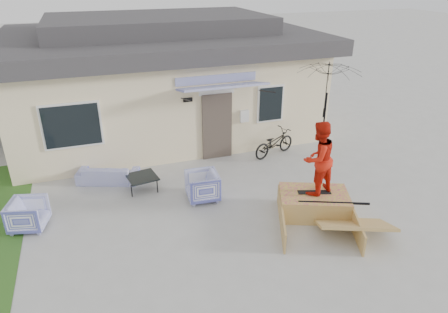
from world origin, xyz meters
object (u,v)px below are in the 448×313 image
object	(u,v)px
coffee_table	(143,182)
patio_umbrella	(326,104)
skater	(318,157)
skate_ramp	(314,204)
loveseat	(108,171)
bicycle	(274,140)
armchair_right	(202,185)
skateboard	(314,192)
armchair_left	(28,213)

from	to	relation	value
coffee_table	patio_umbrella	world-z (taller)	patio_umbrella
patio_umbrella	skater	size ratio (longest dim) A/B	1.21
patio_umbrella	skate_ramp	world-z (taller)	patio_umbrella
loveseat	bicycle	world-z (taller)	bicycle
loveseat	armchair_right	size ratio (longest dim) A/B	2.04
skateboard	armchair_left	bearing A→B (deg)	-175.00
skate_ramp	skateboard	distance (m)	0.30
patio_umbrella	loveseat	bearing A→B (deg)	175.98
skate_ramp	skater	bearing A→B (deg)	90.00
skate_ramp	skater	distance (m)	1.24
coffee_table	patio_umbrella	distance (m)	5.98
loveseat	skater	bearing A→B (deg)	165.08
armchair_right	skateboard	xyz separation A→B (m)	(2.41, -1.52, 0.16)
armchair_right	coffee_table	size ratio (longest dim) A/B	1.08
armchair_right	patio_umbrella	size ratio (longest dim) A/B	0.38
coffee_table	skateboard	distance (m)	4.61
loveseat	armchair_left	size ratio (longest dim) A/B	2.13
armchair_left	bicycle	size ratio (longest dim) A/B	0.49
skater	bicycle	bearing A→B (deg)	-115.84
coffee_table	patio_umbrella	size ratio (longest dim) A/B	0.35
coffee_table	skateboard	xyz separation A→B (m)	(3.81, -2.58, 0.39)
armchair_right	skate_ramp	distance (m)	2.86
patio_umbrella	armchair_left	bearing A→B (deg)	-171.58
armchair_right	bicycle	size ratio (longest dim) A/B	0.51
armchair_left	skateboard	xyz separation A→B (m)	(6.58, -1.58, 0.18)
skate_ramp	skateboard	size ratio (longest dim) A/B	2.72
coffee_table	skater	world-z (taller)	skater
loveseat	patio_umbrella	distance (m)	6.79
armchair_left	loveseat	bearing A→B (deg)	-33.44
skate_ramp	skateboard	bearing A→B (deg)	90.00
skater	skateboard	bearing A→B (deg)	-106.52
loveseat	skater	size ratio (longest dim) A/B	0.93
loveseat	coffee_table	bearing A→B (deg)	159.75
armchair_right	patio_umbrella	bearing A→B (deg)	111.16
armchair_right	coffee_table	world-z (taller)	armchair_right
skateboard	armchair_right	bearing A→B (deg)	166.27
loveseat	armchair_right	distance (m)	2.88
bicycle	skateboard	world-z (taller)	bicycle
coffee_table	skater	distance (m)	4.78
armchair_left	skater	xyz separation A→B (m)	(6.58, -1.58, 1.11)
loveseat	skater	world-z (taller)	skater
loveseat	armchair_right	bearing A→B (deg)	161.94
armchair_right	patio_umbrella	distance (m)	4.76
skater	loveseat	bearing A→B (deg)	-51.94
coffee_table	skater	xyz separation A→B (m)	(3.81, -2.58, 1.32)
armchair_left	skateboard	distance (m)	6.77
skate_ramp	coffee_table	bearing A→B (deg)	167.70
armchair_left	skater	world-z (taller)	skater
armchair_right	bicycle	bearing A→B (deg)	126.65
skater	coffee_table	bearing A→B (deg)	-50.64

